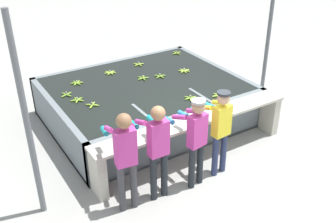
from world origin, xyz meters
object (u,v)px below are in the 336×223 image
at_px(worker_1, 157,144).
at_px(banana_bunch_floating_3, 77,83).
at_px(banana_bunch_floating_2, 184,71).
at_px(banana_bunch_floating_6, 110,72).
at_px(banana_bunch_floating_8, 92,105).
at_px(worker_0, 125,153).
at_px(support_post_right, 269,35).
at_px(banana_bunch_floating_7, 218,96).
at_px(knife_0, 127,141).
at_px(banana_bunch_floating_1, 66,95).
at_px(banana_bunch_floating_9, 143,78).
at_px(banana_bunch_floating_5, 77,100).
at_px(banana_bunch_floating_0, 139,64).
at_px(banana_bunch_floating_4, 160,76).
at_px(worker_2, 196,135).
at_px(banana_bunch_floating_11, 177,53).
at_px(support_post_left, 27,123).
at_px(worker_3, 220,125).
at_px(banana_bunch_floating_10, 190,98).

relative_size(worker_1, banana_bunch_floating_3, 5.99).
height_order(banana_bunch_floating_2, banana_bunch_floating_6, same).
relative_size(banana_bunch_floating_6, banana_bunch_floating_8, 1.21).
relative_size(worker_0, support_post_right, 0.53).
distance_m(banana_bunch_floating_7, knife_0, 2.39).
bearing_deg(banana_bunch_floating_1, banana_bunch_floating_7, -33.23).
distance_m(banana_bunch_floating_2, banana_bunch_floating_3, 2.44).
relative_size(banana_bunch_floating_1, banana_bunch_floating_9, 0.99).
relative_size(banana_bunch_floating_1, banana_bunch_floating_3, 0.97).
bearing_deg(banana_bunch_floating_5, worker_1, -80.31).
xyz_separation_m(banana_bunch_floating_2, banana_bunch_floating_6, (-1.49, 0.81, 0.00)).
distance_m(banana_bunch_floating_2, banana_bunch_floating_8, 2.51).
relative_size(banana_bunch_floating_0, banana_bunch_floating_2, 0.99).
relative_size(banana_bunch_floating_0, banana_bunch_floating_4, 1.00).
distance_m(worker_1, banana_bunch_floating_1, 2.78).
height_order(worker_2, banana_bunch_floating_7, worker_2).
bearing_deg(banana_bunch_floating_8, banana_bunch_floating_3, 83.83).
relative_size(banana_bunch_floating_0, knife_0, 0.84).
bearing_deg(banana_bunch_floating_1, knife_0, -83.95).
distance_m(banana_bunch_floating_2, banana_bunch_floating_4, 0.63).
bearing_deg(banana_bunch_floating_6, banana_bunch_floating_0, 7.70).
distance_m(banana_bunch_floating_8, banana_bunch_floating_11, 3.36).
relative_size(worker_1, support_post_right, 0.53).
bearing_deg(support_post_left, banana_bunch_floating_6, 47.17).
distance_m(worker_0, worker_1, 0.55).
distance_m(banana_bunch_floating_9, support_post_right, 3.10).
bearing_deg(banana_bunch_floating_5, banana_bunch_floating_6, 39.29).
relative_size(banana_bunch_floating_3, support_post_right, 0.09).
xyz_separation_m(banana_bunch_floating_0, banana_bunch_floating_6, (-0.80, -0.11, -0.00)).
bearing_deg(banana_bunch_floating_5, banana_bunch_floating_2, 2.61).
bearing_deg(worker_2, banana_bunch_floating_11, 60.69).
height_order(banana_bunch_floating_4, banana_bunch_floating_6, same).
relative_size(worker_0, banana_bunch_floating_9, 6.19).
bearing_deg(banana_bunch_floating_9, worker_3, -89.47).
height_order(banana_bunch_floating_6, banana_bunch_floating_9, same).
distance_m(banana_bunch_floating_8, support_post_right, 4.41).
bearing_deg(banana_bunch_floating_7, banana_bunch_floating_6, 120.36).
relative_size(knife_0, support_post_left, 0.10).
bearing_deg(knife_0, worker_2, -31.88).
xyz_separation_m(banana_bunch_floating_2, banana_bunch_floating_5, (-2.63, -0.12, 0.00)).
height_order(worker_3, banana_bunch_floating_8, worker_3).
relative_size(banana_bunch_floating_2, banana_bunch_floating_10, 1.00).
height_order(banana_bunch_floating_6, support_post_left, support_post_left).
relative_size(worker_2, banana_bunch_floating_6, 5.81).
bearing_deg(banana_bunch_floating_11, banana_bunch_floating_1, -165.17).
relative_size(worker_1, worker_2, 1.03).
xyz_separation_m(banana_bunch_floating_9, banana_bunch_floating_11, (1.52, 0.95, 0.00)).
xyz_separation_m(banana_bunch_floating_9, knife_0, (-1.48, -2.12, -0.01)).
xyz_separation_m(banana_bunch_floating_4, banana_bunch_floating_6, (-0.86, 0.78, -0.00)).
bearing_deg(support_post_right, banana_bunch_floating_3, 162.15).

